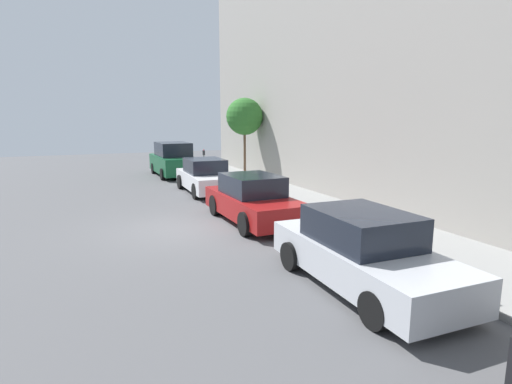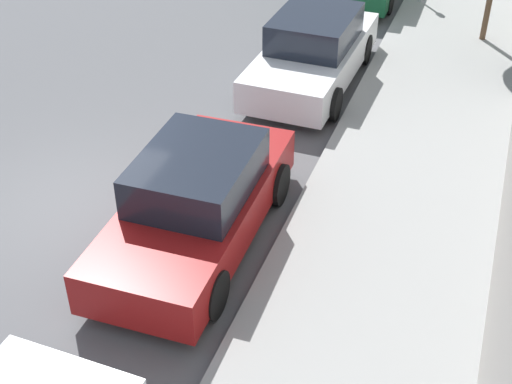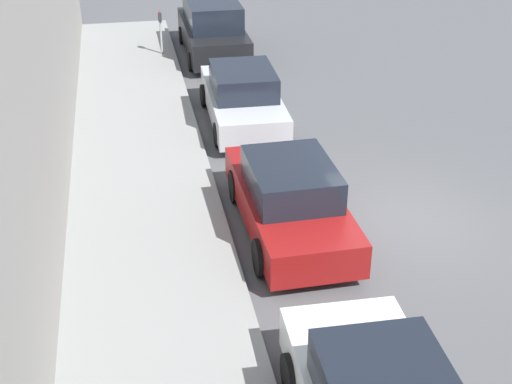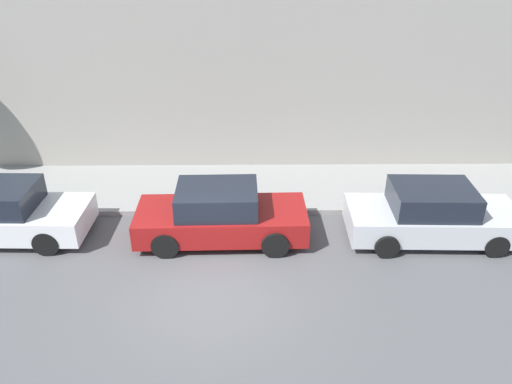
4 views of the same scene
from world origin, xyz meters
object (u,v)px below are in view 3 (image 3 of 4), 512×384
Objects in this scene: parked_minivan_nearest at (213,28)px; parking_meter_near at (161,28)px; parked_sedan_second at (243,98)px; parked_sedan_third at (290,199)px.

parking_meter_near is (1.75, 0.00, 0.10)m from parked_minivan_nearest.
parked_sedan_third is (0.06, 5.63, -0.00)m from parked_sedan_second.
parked_minivan_nearest reaches higher than parked_sedan_third.
parked_sedan_second is at bearing 89.69° from parked_minivan_nearest.
parked_minivan_nearest is at bearing -179.96° from parking_meter_near.
parked_minivan_nearest is 11.70m from parked_sedan_third.
parked_sedan_third is 11.82m from parking_meter_near.
parked_sedan_second is at bearing 105.76° from parking_meter_near.
parked_sedan_second is at bearing -90.57° from parked_sedan_third.
parking_meter_near is at bearing -74.24° from parked_sedan_second.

